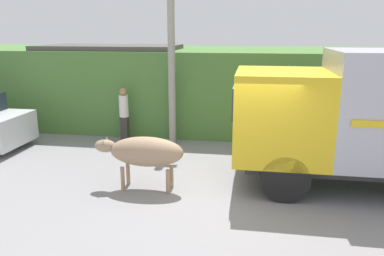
{
  "coord_description": "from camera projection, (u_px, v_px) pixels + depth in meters",
  "views": [
    {
      "loc": [
        0.28,
        -7.86,
        3.51
      ],
      "look_at": [
        -1.04,
        0.24,
        1.36
      ],
      "focal_mm": 35.0,
      "sensor_mm": 36.0,
      "label": 1
    }
  ],
  "objects": [
    {
      "name": "ground_plane",
      "position": [
        236.0,
        191.0,
        8.43
      ],
      "size": [
        60.0,
        60.0,
        0.0
      ],
      "primitive_type": "plane",
      "color": "gray"
    },
    {
      "name": "hillside_embankment",
      "position": [
        245.0,
        87.0,
        14.34
      ],
      "size": [
        32.0,
        5.53,
        2.84
      ],
      "color": "#4C7A38",
      "rests_on": "ground_plane"
    },
    {
      "name": "building_backdrop",
      "position": [
        112.0,
        86.0,
        13.9
      ],
      "size": [
        4.93,
        2.7,
        3.0
      ],
      "color": "#99ADB7",
      "rests_on": "ground_plane"
    },
    {
      "name": "brown_cow",
      "position": [
        144.0,
        152.0,
        8.34
      ],
      "size": [
        2.05,
        0.67,
        1.23
      ],
      "rotation": [
        0.0,
        0.0,
        -0.07
      ],
      "color": "#9E7F60",
      "rests_on": "ground_plane"
    },
    {
      "name": "pedestrian_on_hill",
      "position": [
        124.0,
        111.0,
        12.03
      ],
      "size": [
        0.35,
        0.35,
        1.74
      ],
      "rotation": [
        0.0,
        0.0,
        2.96
      ],
      "color": "#38332D",
      "rests_on": "ground_plane"
    },
    {
      "name": "utility_pole",
      "position": [
        172.0,
        57.0,
        11.39
      ],
      "size": [
        0.9,
        0.22,
        5.2
      ],
      "color": "#9E998E",
      "rests_on": "ground_plane"
    }
  ]
}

